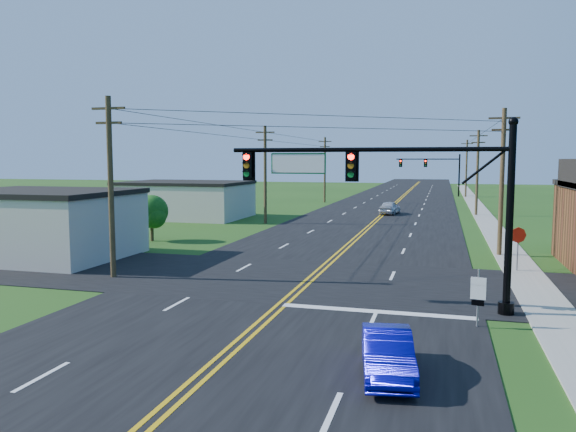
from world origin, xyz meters
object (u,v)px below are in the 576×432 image
(signal_mast_main, at_px, (390,189))
(route_sign, at_px, (478,294))
(stop_sign, at_px, (518,240))
(blue_car, at_px, (387,355))
(signal_mast_far, at_px, (431,168))

(signal_mast_main, bearing_deg, route_sign, -31.39)
(signal_mast_main, distance_m, stop_sign, 11.16)
(route_sign, relative_size, stop_sign, 0.88)
(signal_mast_main, relative_size, blue_car, 3.01)
(blue_car, distance_m, route_sign, 6.01)
(blue_car, xyz_separation_m, stop_sign, (5.22, 16.37, 1.10))
(signal_mast_far, height_order, stop_sign, signal_mast_far)
(stop_sign, bearing_deg, signal_mast_far, 78.81)
(route_sign, bearing_deg, signal_mast_far, 102.90)
(route_sign, bearing_deg, blue_car, -105.64)
(blue_car, height_order, stop_sign, stop_sign)
(signal_mast_far, xyz_separation_m, stop_sign, (5.80, -63.02, -2.83))
(signal_mast_main, xyz_separation_m, route_sign, (3.31, -2.02, -3.53))
(blue_car, relative_size, route_sign, 1.80)
(signal_mast_main, relative_size, signal_mast_far, 1.03)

